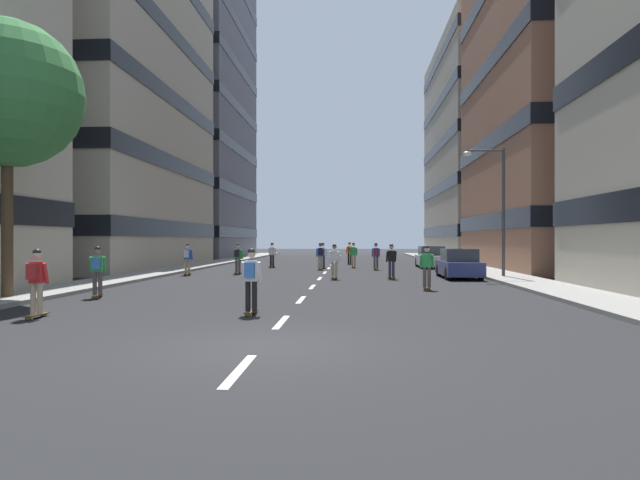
{
  "coord_description": "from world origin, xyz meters",
  "views": [
    {
      "loc": [
        1.77,
        -10.49,
        2.02
      ],
      "look_at": [
        0.0,
        18.3,
        1.97
      ],
      "focal_mm": 31.38,
      "sensor_mm": 36.0,
      "label": 1
    }
  ],
  "objects": [
    {
      "name": "ground_plane",
      "position": [
        0.0,
        25.85,
        0.0
      ],
      "size": [
        155.09,
        155.09,
        0.0
      ],
      "primitive_type": "plane",
      "color": "black"
    },
    {
      "name": "sidewalk_left",
      "position": [
        -9.61,
        29.08,
        0.07
      ],
      "size": [
        2.53,
        71.08,
        0.14
      ],
      "primitive_type": "cube",
      "color": "gray",
      "rests_on": "ground_plane"
    },
    {
      "name": "sidewalk_right",
      "position": [
        9.61,
        29.08,
        0.07
      ],
      "size": [
        2.53,
        71.08,
        0.14
      ],
      "primitive_type": "cube",
      "color": "gray",
      "rests_on": "ground_plane"
    },
    {
      "name": "lane_markings",
      "position": [
        0.0,
        28.0,
        0.0
      ],
      "size": [
        0.16,
        62.2,
        0.01
      ],
      "color": "silver",
      "rests_on": "ground_plane"
    },
    {
      "name": "building_left_mid",
      "position": [
        -17.47,
        28.34,
        13.76
      ],
      "size": [
        13.31,
        21.32,
        27.34
      ],
      "color": "#B2A893",
      "rests_on": "ground_plane"
    },
    {
      "name": "building_left_far",
      "position": [
        -17.47,
        51.1,
        18.3
      ],
      "size": [
        13.31,
        20.12,
        36.42
      ],
      "color": "slate",
      "rests_on": "ground_plane"
    },
    {
      "name": "building_right_mid",
      "position": [
        17.47,
        28.34,
        13.41
      ],
      "size": [
        13.31,
        18.98,
        26.63
      ],
      "color": "#9E6B51",
      "rests_on": "ground_plane"
    },
    {
      "name": "building_right_far",
      "position": [
        17.47,
        51.1,
        11.7
      ],
      "size": [
        13.31,
        23.76,
        23.23
      ],
      "color": "#B2A893",
      "rests_on": "ground_plane"
    },
    {
      "name": "parked_car_near",
      "position": [
        7.15,
        18.67,
        0.7
      ],
      "size": [
        1.82,
        4.4,
        1.52
      ],
      "color": "navy",
      "rests_on": "ground_plane"
    },
    {
      "name": "parked_car_mid",
      "position": [
        7.15,
        29.11,
        0.7
      ],
      "size": [
        1.82,
        4.4,
        1.52
      ],
      "color": "silver",
      "rests_on": "ground_plane"
    },
    {
      "name": "street_tree_near",
      "position": [
        -9.61,
        7.18,
        6.77
      ],
      "size": [
        4.82,
        4.82,
        9.07
      ],
      "color": "#4C3823",
      "rests_on": "sidewalk_left"
    },
    {
      "name": "streetlamp_right",
      "position": [
        8.99,
        18.48,
        4.14
      ],
      "size": [
        2.13,
        0.3,
        6.5
      ],
      "color": "#3F3F44",
      "rests_on": "sidewalk_right"
    },
    {
      "name": "skater_0",
      "position": [
        -4.05,
        28.76,
        0.98
      ],
      "size": [
        0.57,
        0.92,
        1.78
      ],
      "color": "brown",
      "rests_on": "ground_plane"
    },
    {
      "name": "skater_1",
      "position": [
        3.18,
        26.17,
        1.02
      ],
      "size": [
        0.54,
        0.91,
        1.78
      ],
      "color": "brown",
      "rests_on": "ground_plane"
    },
    {
      "name": "skater_2",
      "position": [
        1.4,
        33.98,
        1.02
      ],
      "size": [
        0.57,
        0.92,
        1.78
      ],
      "color": "brown",
      "rests_on": "ground_plane"
    },
    {
      "name": "skater_3",
      "position": [
        3.64,
        17.79,
        0.98
      ],
      "size": [
        0.57,
        0.92,
        1.78
      ],
      "color": "brown",
      "rests_on": "ground_plane"
    },
    {
      "name": "skater_4",
      "position": [
        -6.35,
        3.31,
        1.02
      ],
      "size": [
        0.54,
        0.91,
        1.78
      ],
      "color": "brown",
      "rests_on": "ground_plane"
    },
    {
      "name": "skater_5",
      "position": [
        -4.91,
        21.22,
        1.02
      ],
      "size": [
        0.56,
        0.92,
        1.78
      ],
      "color": "brown",
      "rests_on": "ground_plane"
    },
    {
      "name": "skater_6",
      "position": [
        0.78,
        17.47,
        0.98
      ],
      "size": [
        0.55,
        0.92,
        1.78
      ],
      "color": "brown",
      "rests_on": "ground_plane"
    },
    {
      "name": "skater_7",
      "position": [
        -0.45,
        26.03,
        1.02
      ],
      "size": [
        0.55,
        0.92,
        1.78
      ],
      "color": "brown",
      "rests_on": "ground_plane"
    },
    {
      "name": "skater_8",
      "position": [
        -0.98,
        4.26,
        1.02
      ],
      "size": [
        0.54,
        0.91,
        1.78
      ],
      "color": "brown",
      "rests_on": "ground_plane"
    },
    {
      "name": "skater_9",
      "position": [
        -7.04,
        8.17,
        1.02
      ],
      "size": [
        0.57,
        0.92,
        1.78
      ],
      "color": "brown",
      "rests_on": "ground_plane"
    },
    {
      "name": "skater_10",
      "position": [
        1.71,
        28.85,
        0.98
      ],
      "size": [
        0.53,
        0.9,
        1.78
      ],
      "color": "brown",
      "rests_on": "ground_plane"
    },
    {
      "name": "skater_11",
      "position": [
        -0.39,
        27.56,
        1.02
      ],
      "size": [
        0.57,
        0.92,
        1.78
      ],
      "color": "brown",
      "rests_on": "ground_plane"
    },
    {
      "name": "skater_12",
      "position": [
        -7.49,
        20.0,
        1.02
      ],
      "size": [
        0.54,
        0.91,
        1.78
      ],
      "color": "brown",
      "rests_on": "ground_plane"
    },
    {
      "name": "skater_13",
      "position": [
        4.65,
        11.92,
        0.98
      ],
      "size": [
        0.57,
        0.92,
        1.78
      ],
      "color": "brown",
      "rests_on": "ground_plane"
    }
  ]
}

